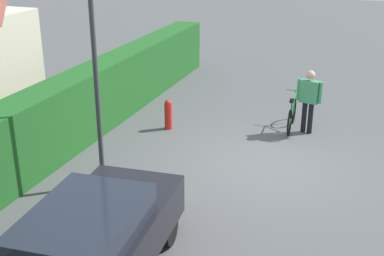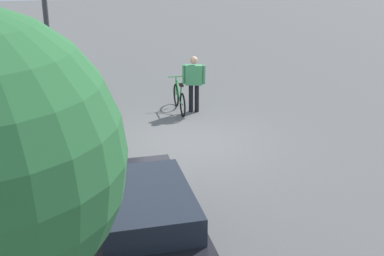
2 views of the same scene
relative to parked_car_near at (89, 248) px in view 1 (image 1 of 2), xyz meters
name	(u,v)px [view 1 (image 1 of 2)]	position (x,y,z in m)	size (l,w,h in m)	color
ground_plane	(266,166)	(5.13, -1.52, -0.74)	(60.00, 60.00, 0.00)	#4F4F4F
hedge_row	(80,107)	(5.13, 3.28, 0.11)	(15.74, 0.90, 1.70)	#1D561E
parked_car_near	(89,248)	(0.00, 0.00, 0.00)	(4.35, 1.94, 1.42)	black
bicycle	(292,115)	(7.63, -1.65, -0.35)	(1.69, 0.50, 0.95)	black
person_rider	(309,97)	(7.50, -2.07, 0.25)	(0.30, 0.66, 1.68)	black
street_lamp	(94,43)	(3.05, 1.50, 2.27)	(0.28, 0.28, 4.73)	#38383D
fire_hydrant	(168,114)	(6.52, 1.45, -0.33)	(0.20, 0.20, 0.81)	red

